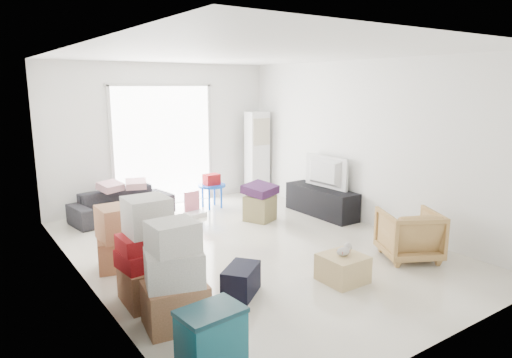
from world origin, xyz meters
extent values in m
cube|color=white|center=(0.00, 0.00, -0.12)|extent=(4.50, 6.00, 0.24)
cube|color=white|center=(0.00, 0.00, 2.82)|extent=(4.50, 6.00, 0.24)
cube|color=white|center=(0.00, 3.12, 1.35)|extent=(4.50, 0.24, 2.70)
cube|color=white|center=(0.00, -3.12, 1.35)|extent=(4.50, 0.24, 2.70)
cube|color=white|center=(-2.37, 0.00, 1.35)|extent=(0.24, 6.00, 2.70)
cube|color=white|center=(2.37, 0.00, 1.35)|extent=(0.24, 6.00, 2.70)
cube|color=white|center=(0.00, 2.98, 1.15)|extent=(2.00, 0.01, 2.30)
cube|color=silver|center=(-1.00, 2.97, 1.15)|extent=(0.06, 0.04, 2.30)
cube|color=silver|center=(1.00, 2.97, 1.15)|extent=(0.06, 0.04, 2.30)
cube|color=silver|center=(0.00, 2.97, 2.30)|extent=(2.10, 0.04, 0.06)
cube|color=white|center=(1.95, 2.65, 0.88)|extent=(0.45, 0.30, 1.75)
cube|color=black|center=(2.00, 0.70, 0.25)|extent=(0.45, 1.49, 0.50)
imported|color=black|center=(2.00, 0.70, 0.56)|extent=(0.61, 1.01, 0.13)
imported|color=#27262B|center=(-1.01, 2.50, 0.34)|extent=(1.78, 0.74, 0.67)
cube|color=#BD8A90|center=(-1.19, 2.52, 0.74)|extent=(0.48, 0.44, 0.12)
cube|color=#BD8A90|center=(-0.76, 2.48, 0.73)|extent=(0.38, 0.34, 0.11)
imported|color=tan|center=(1.53, -1.52, 0.37)|extent=(0.95, 0.93, 0.74)
cube|color=#115363|center=(-1.90, -2.25, 0.41)|extent=(0.52, 0.38, 0.27)
cube|color=#0C333D|center=(-1.90, -2.25, 0.56)|extent=(0.54, 0.40, 0.04)
cube|color=#AD6F4E|center=(-1.80, -1.37, 0.22)|extent=(0.64, 0.56, 0.43)
cube|color=white|center=(-1.80, -1.37, 0.60)|extent=(0.63, 0.56, 0.34)
cube|color=white|center=(-1.80, -1.37, 0.91)|extent=(0.43, 0.39, 0.29)
cube|color=#AD6F4E|center=(-1.80, -0.73, 0.21)|extent=(0.59, 0.59, 0.41)
cube|color=red|center=(-1.80, -0.73, 0.50)|extent=(0.66, 0.47, 0.19)
cube|color=red|center=(-1.80, -0.73, 0.68)|extent=(0.60, 0.40, 0.16)
cube|color=white|center=(-1.80, -0.73, 0.96)|extent=(0.44, 0.42, 0.39)
cube|color=#AD6F4E|center=(-1.77, 0.35, 0.20)|extent=(0.64, 0.57, 0.39)
cube|color=#AD6F4E|center=(-1.77, 0.35, 0.60)|extent=(0.47, 0.47, 0.42)
cube|color=#AD6F4E|center=(-1.30, 0.38, 0.17)|extent=(0.55, 0.55, 0.33)
cube|color=black|center=(-0.92, -1.16, 0.16)|extent=(0.59, 0.56, 0.33)
cube|color=olive|center=(0.90, 1.05, 0.22)|extent=(0.58, 0.58, 0.44)
cube|color=#381A41|center=(0.90, 1.05, 0.51)|extent=(0.60, 0.60, 0.14)
cylinder|color=blue|center=(0.62, 2.25, 0.43)|extent=(0.52, 0.52, 0.04)
cylinder|color=blue|center=(0.75, 2.38, 0.20)|extent=(0.04, 0.04, 0.41)
cylinder|color=blue|center=(0.49, 2.38, 0.20)|extent=(0.04, 0.04, 0.41)
cylinder|color=blue|center=(0.49, 2.11, 0.20)|extent=(0.04, 0.04, 0.41)
cylinder|color=blue|center=(0.75, 2.11, 0.20)|extent=(0.04, 0.04, 0.41)
cube|color=red|center=(0.62, 2.25, 0.55)|extent=(0.28, 0.22, 0.20)
cube|color=silver|center=(0.08, 1.89, 0.04)|extent=(0.35, 0.32, 0.08)
cube|color=#DC6D87|center=(0.08, 2.01, 0.26)|extent=(0.30, 0.08, 0.35)
cube|color=tan|center=(0.27, -1.55, 0.16)|extent=(0.49, 0.49, 0.32)
ellipsoid|color=#B2ADA8|center=(0.27, -1.55, 0.37)|extent=(0.19, 0.13, 0.10)
cube|color=#B41C19|center=(0.27, -1.55, 0.38)|extent=(0.13, 0.10, 0.03)
sphere|color=#B2ADA8|center=(0.38, -1.52, 0.40)|extent=(0.10, 0.10, 0.10)
camera|label=1|loc=(-3.47, -5.14, 2.30)|focal=32.00mm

